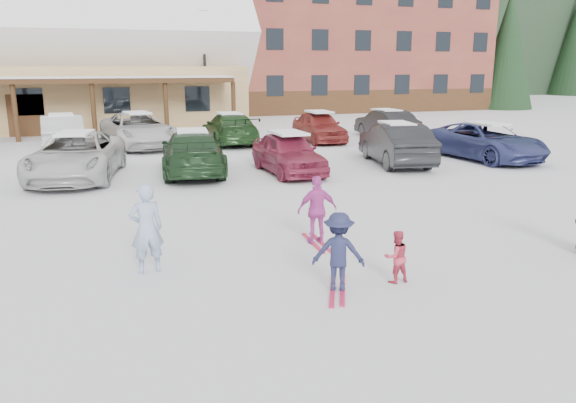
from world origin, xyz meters
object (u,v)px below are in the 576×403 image
object	(u,v)px
child_magenta	(317,210)
parked_car_9	(63,133)
alpine_hotel	(310,5)
parked_car_10	(138,130)
lamp_post	(205,63)
child_navy	(338,252)
parked_car_6	(486,141)
parked_car_2	(76,156)
parked_car_13	(386,124)
parked_car_3	(193,152)
parked_car_12	(319,127)
parked_car_5	(396,144)
adult_skier	(147,229)
parked_car_11	(230,129)
toddler_red	(396,257)
parked_car_4	(288,153)

from	to	relation	value
child_magenta	parked_car_9	world-z (taller)	parked_car_9
alpine_hotel	parked_car_10	distance (m)	27.41
lamp_post	child_navy	size ratio (longest dim) A/B	5.02
alpine_hotel	parked_car_6	bearing A→B (deg)	-96.07
parked_car_2	parked_car_13	size ratio (longest dim) A/B	1.24
parked_car_13	child_magenta	bearing A→B (deg)	57.10
parked_car_3	parked_car_13	world-z (taller)	parked_car_3
parked_car_3	parked_car_12	bearing A→B (deg)	-131.17
parked_car_12	parked_car_6	bearing A→B (deg)	-57.55
alpine_hotel	parked_car_3	world-z (taller)	alpine_hotel
parked_car_9	parked_car_10	distance (m)	3.22
parked_car_5	parked_car_6	world-z (taller)	parked_car_5
alpine_hotel	lamp_post	size ratio (longest dim) A/B	4.68
adult_skier	parked_car_13	bearing A→B (deg)	-137.63
parked_car_13	parked_car_5	bearing A→B (deg)	64.24
lamp_post	parked_car_12	xyz separation A→B (m)	(4.15, -8.05, -3.04)
parked_car_5	parked_car_11	bearing A→B (deg)	-47.87
alpine_hotel	parked_car_10	bearing A→B (deg)	-127.40
parked_car_6	parked_car_10	xyz separation A→B (m)	(-12.90, 7.83, 0.07)
child_navy	parked_car_10	distance (m)	18.56
parked_car_5	adult_skier	bearing A→B (deg)	52.09
child_navy	parked_car_3	size ratio (longest dim) A/B	0.26
toddler_red	parked_car_2	size ratio (longest dim) A/B	0.17
alpine_hotel	parked_car_11	xyz separation A→B (m)	(-11.73, -21.03, -7.91)
adult_skier	lamp_post	bearing A→B (deg)	-110.61
child_magenta	parked_car_11	distance (m)	15.86
lamp_post	parked_car_11	xyz separation A→B (m)	(-0.19, -7.48, -3.05)
parked_car_13	lamp_post	bearing A→B (deg)	-46.26
parked_car_2	parked_car_10	distance (m)	7.42
parked_car_4	parked_car_10	size ratio (longest dim) A/B	0.74
parked_car_5	parked_car_10	xyz separation A→B (m)	(-8.98, 7.71, 0.01)
parked_car_9	parked_car_11	world-z (taller)	parked_car_9
lamp_post	parked_car_3	xyz separation A→B (m)	(-3.01, -14.60, -3.03)
parked_car_6	lamp_post	bearing A→B (deg)	112.66
toddler_red	child_magenta	xyz separation A→B (m)	(-0.52, 2.45, 0.26)
alpine_hotel	parked_car_3	xyz separation A→B (m)	(-14.55, -28.15, -7.89)
parked_car_3	parked_car_10	world-z (taller)	parked_car_10
parked_car_4	parked_car_11	world-z (taller)	parked_car_11
parked_car_4	parked_car_6	distance (m)	8.37
parked_car_4	parked_car_12	distance (m)	8.51
parked_car_2	parked_car_5	world-z (taller)	parked_car_5
child_magenta	parked_car_4	xyz separation A→B (m)	(1.87, 7.72, -0.02)
parked_car_12	parked_car_13	world-z (taller)	parked_car_12
child_navy	parked_car_13	distance (m)	20.49
parked_car_10	parked_car_5	bearing A→B (deg)	-50.47
parked_car_13	toddler_red	bearing A→B (deg)	62.10
adult_skier	parked_car_10	xyz separation A→B (m)	(0.82, 16.60, -0.03)
adult_skier	child_navy	world-z (taller)	adult_skier
toddler_red	parked_car_5	world-z (taller)	parked_car_5
alpine_hotel	parked_car_9	distance (m)	29.39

